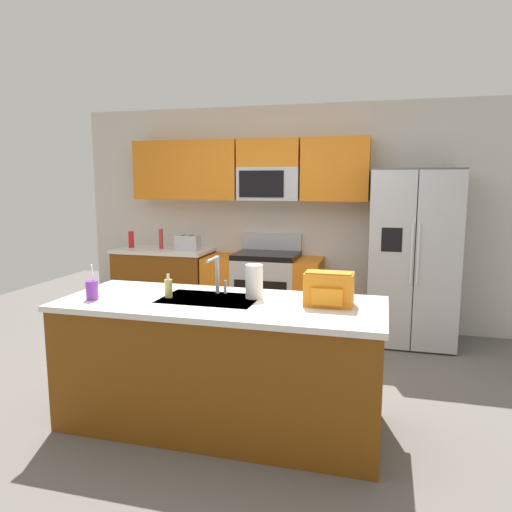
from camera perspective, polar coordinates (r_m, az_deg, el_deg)
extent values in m
plane|color=#66605B|center=(4.13, -2.50, -15.83)|extent=(9.00, 9.00, 0.00)
cube|color=beige|center=(5.85, 3.79, 4.67)|extent=(5.20, 0.10, 2.60)
cube|color=orange|center=(6.12, -10.69, 9.88)|extent=(0.70, 0.32, 0.70)
cube|color=orange|center=(5.87, -4.90, 10.05)|extent=(0.59, 0.32, 0.70)
cube|color=orange|center=(5.54, 9.36, 10.04)|extent=(0.75, 0.32, 0.70)
cube|color=#B7BABF|center=(5.67, 1.63, 8.50)|extent=(0.72, 0.32, 0.38)
cube|color=black|center=(5.52, 0.61, 8.50)|extent=(0.52, 0.01, 0.30)
cube|color=orange|center=(5.68, 1.65, 12.04)|extent=(0.72, 0.32, 0.32)
cube|color=brown|center=(6.12, -10.74, -3.52)|extent=(1.13, 0.60, 0.86)
cube|color=silver|center=(6.04, -10.86, 0.65)|extent=(1.16, 0.63, 0.04)
cube|color=#B7BABF|center=(5.68, 1.24, -4.41)|extent=(0.72, 0.60, 0.84)
cube|color=black|center=(5.39, 0.47, -4.82)|extent=(0.60, 0.01, 0.36)
cube|color=black|center=(5.60, 1.26, 0.07)|extent=(0.72, 0.60, 0.06)
cube|color=#B7BABF|center=(5.84, 1.90, 1.72)|extent=(0.72, 0.06, 0.20)
cube|color=orange|center=(5.83, -3.93, -4.09)|extent=(0.36, 0.60, 0.84)
cube|color=orange|center=(5.59, 6.24, -4.69)|extent=(0.28, 0.60, 0.84)
cube|color=#4C4F54|center=(5.39, 17.98, -0.11)|extent=(0.90, 0.70, 1.85)
cube|color=#B7BABF|center=(5.02, 15.61, -0.63)|extent=(0.44, 0.04, 1.81)
cube|color=#B7BABF|center=(5.04, 20.73, -0.83)|extent=(0.44, 0.04, 1.81)
cylinder|color=silver|center=(4.98, 17.90, 0.27)|extent=(0.02, 0.02, 0.60)
cylinder|color=silver|center=(4.98, 18.59, 0.24)|extent=(0.02, 0.02, 0.60)
cube|color=black|center=(4.97, 15.72, 1.85)|extent=(0.20, 0.00, 0.24)
cube|color=brown|center=(3.51, -4.12, -12.80)|extent=(2.21, 0.86, 0.86)
cube|color=silver|center=(3.37, -4.20, -5.66)|extent=(2.25, 0.90, 0.04)
cube|color=#B7BABF|center=(3.44, -5.50, -5.26)|extent=(0.68, 0.44, 0.03)
cube|color=#B7BABF|center=(5.84, -8.08, 1.54)|extent=(0.28, 0.16, 0.18)
cube|color=black|center=(5.85, -8.55, 2.41)|extent=(0.03, 0.11, 0.01)
cube|color=black|center=(5.81, -7.64, 2.38)|extent=(0.03, 0.11, 0.01)
cylinder|color=#B2332D|center=(6.03, -11.14, 1.99)|extent=(0.05, 0.05, 0.24)
cylinder|color=red|center=(6.23, -14.51, 1.91)|extent=(0.07, 0.07, 0.21)
cylinder|color=#B7BABF|center=(3.57, -4.58, -2.21)|extent=(0.03, 0.03, 0.28)
cylinder|color=#B7BABF|center=(3.45, -5.17, -0.39)|extent=(0.02, 0.20, 0.02)
cylinder|color=#B7BABF|center=(3.57, -3.65, -3.68)|extent=(0.02, 0.02, 0.10)
cylinder|color=purple|center=(3.57, -18.78, -3.85)|extent=(0.08, 0.08, 0.13)
cylinder|color=white|center=(3.54, -18.71, -2.03)|extent=(0.01, 0.03, 0.14)
cylinder|color=#D8CC66|center=(3.50, -10.29, -3.79)|extent=(0.06, 0.06, 0.13)
cylinder|color=white|center=(3.48, -10.33, -2.42)|extent=(0.02, 0.02, 0.04)
cylinder|color=white|center=(3.42, -0.22, -3.01)|extent=(0.12, 0.12, 0.24)
cube|color=orange|center=(3.26, 8.60, -3.87)|extent=(0.32, 0.20, 0.22)
cube|color=#C7701A|center=(3.22, 8.60, -2.13)|extent=(0.30, 0.14, 0.03)
cube|color=orange|center=(3.16, 8.37, -4.81)|extent=(0.20, 0.03, 0.11)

